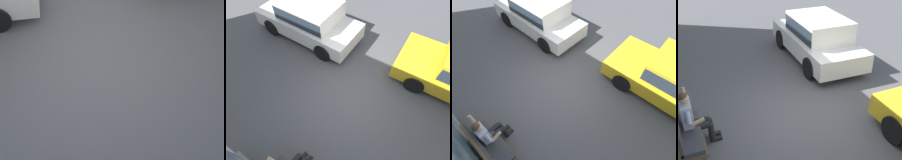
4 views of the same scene
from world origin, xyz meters
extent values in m
plane|color=#4C4C4F|center=(0.00, 0.00, 0.00)|extent=(60.00, 60.00, 0.00)
cube|color=slate|center=(-0.28, 3.18, 1.45)|extent=(3.40, 0.03, 2.50)
cube|color=gray|center=(-0.28, 3.15, 0.18)|extent=(3.60, 0.12, 0.10)
cylinder|color=brown|center=(0.36, 3.00, 0.18)|extent=(0.07, 0.07, 0.37)
cylinder|color=brown|center=(0.36, 2.61, 0.18)|extent=(0.07, 0.07, 0.37)
cylinder|color=brown|center=(-0.91, 2.61, 0.18)|extent=(0.07, 0.07, 0.37)
cube|color=brown|center=(-0.28, 2.81, 0.40)|extent=(1.43, 0.55, 0.06)
cube|color=#38383D|center=(-0.28, 2.81, 0.48)|extent=(1.37, 0.49, 0.10)
cube|color=brown|center=(-0.28, 3.04, 0.70)|extent=(1.43, 0.07, 0.55)
cube|color=#38383D|center=(-0.28, 2.98, 0.70)|extent=(1.37, 0.06, 0.47)
cylinder|color=black|center=(0.04, 2.57, 0.48)|extent=(0.15, 0.42, 0.15)
cylinder|color=black|center=(0.04, 2.36, 0.24)|extent=(0.12, 0.12, 0.48)
cube|color=black|center=(0.04, 2.28, 0.04)|extent=(0.10, 0.24, 0.07)
cylinder|color=black|center=(-0.14, 2.57, 0.48)|extent=(0.15, 0.42, 0.15)
cylinder|color=black|center=(-0.14, 2.36, 0.24)|extent=(0.12, 0.12, 0.48)
cube|color=black|center=(-0.14, 2.28, 0.04)|extent=(0.10, 0.24, 0.07)
cube|color=black|center=(-0.05, 2.78, 0.48)|extent=(0.34, 0.24, 0.14)
cube|color=silver|center=(-0.05, 2.78, 0.76)|extent=(0.38, 0.22, 0.56)
sphere|color=tan|center=(-0.05, 2.78, 1.18)|extent=(0.22, 0.22, 0.22)
sphere|color=#4C331E|center=(-0.05, 2.79, 1.21)|extent=(0.20, 0.20, 0.20)
cylinder|color=silver|center=(-0.29, 2.76, 0.87)|extent=(0.20, 0.10, 0.28)
cylinder|color=tan|center=(-0.34, 2.60, 0.75)|extent=(0.08, 0.27, 0.17)
cylinder|color=silver|center=(0.19, 2.78, 0.94)|extent=(0.25, 0.10, 0.22)
cylinder|color=tan|center=(0.26, 2.76, 1.13)|extent=(0.16, 0.08, 0.25)
cube|color=silver|center=(0.09, 2.76, 1.17)|extent=(0.02, 0.07, 0.15)
cube|color=gold|center=(-3.04, -2.23, 0.50)|extent=(4.44, 1.94, 0.52)
cylinder|color=black|center=(-1.68, -1.31, 0.32)|extent=(0.65, 0.19, 0.64)
cylinder|color=black|center=(-1.66, -3.12, 0.32)|extent=(0.65, 0.19, 0.64)
cube|color=white|center=(2.87, -1.73, 0.55)|extent=(4.19, 1.83, 0.59)
cube|color=white|center=(2.71, -1.72, 1.20)|extent=(2.19, 1.58, 0.69)
cube|color=#28333D|center=(2.71, -1.72, 1.20)|extent=(2.15, 1.62, 0.49)
cylinder|color=black|center=(4.18, -0.92, 0.34)|extent=(0.69, 0.19, 0.69)
cylinder|color=black|center=(4.14, -2.59, 0.34)|extent=(0.69, 0.19, 0.69)
cylinder|color=black|center=(1.60, -0.86, 0.34)|extent=(0.69, 0.19, 0.69)
cylinder|color=black|center=(1.57, -2.54, 0.34)|extent=(0.69, 0.19, 0.69)
camera|label=1|loc=(0.12, 2.60, 4.90)|focal=55.00mm
camera|label=2|loc=(-1.25, 2.60, 5.03)|focal=28.00mm
camera|label=3|loc=(-2.61, 2.60, 5.02)|focal=28.00mm
camera|label=4|loc=(-5.18, 2.60, 4.28)|focal=45.00mm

